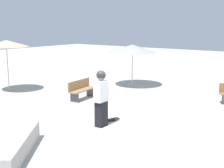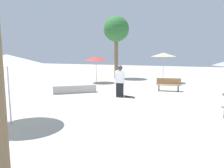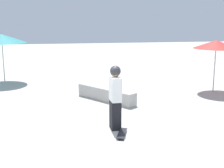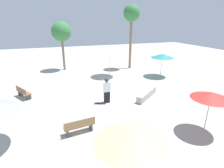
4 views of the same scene
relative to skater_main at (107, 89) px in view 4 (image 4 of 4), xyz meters
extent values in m
plane|color=#B2AFA8|center=(-0.31, 0.79, -1.00)|extent=(60.00, 60.00, 0.00)
cube|color=black|center=(0.00, 0.00, -0.58)|extent=(0.40, 0.29, 0.84)
cube|color=white|center=(0.00, 0.00, 0.18)|extent=(0.51, 0.30, 0.69)
sphere|color=#8C6647|center=(0.00, 0.00, 0.67)|extent=(0.27, 0.27, 0.27)
sphere|color=#2D2D33|center=(0.00, 0.00, 0.70)|extent=(0.31, 0.31, 0.31)
cube|color=black|center=(-0.54, -0.09, -0.94)|extent=(0.82, 0.45, 0.02)
cylinder|color=silver|center=(-0.81, -0.09, -0.97)|extent=(0.06, 0.05, 0.05)
cylinder|color=silver|center=(-0.75, 0.07, -0.97)|extent=(0.06, 0.05, 0.05)
cylinder|color=silver|center=(-0.34, -0.25, -0.97)|extent=(0.06, 0.05, 0.05)
cylinder|color=silver|center=(-0.28, -0.09, -0.97)|extent=(0.06, 0.05, 0.05)
cube|color=#A8A39E|center=(3.09, -0.20, -0.75)|extent=(2.43, 1.98, 0.50)
cube|color=#47474C|center=(-5.98, 3.41, -0.80)|extent=(0.38, 0.27, 0.40)
cube|color=#47474C|center=(-5.34, 2.34, -0.80)|extent=(0.38, 0.27, 0.40)
cube|color=olive|center=(-5.66, 2.88, -0.58)|extent=(1.20, 1.60, 0.05)
cube|color=olive|center=(-5.83, 2.78, -0.35)|extent=(0.85, 1.39, 0.40)
cube|color=#47474C|center=(-3.05, -3.07, -0.80)|extent=(0.13, 0.40, 0.40)
cube|color=#47474C|center=(-1.82, -2.91, -0.80)|extent=(0.13, 0.40, 0.40)
cube|color=#9E754C|center=(-2.44, -2.99, -0.58)|extent=(1.64, 0.63, 0.05)
cube|color=#9E754C|center=(-2.41, -3.19, -0.35)|extent=(1.59, 0.24, 0.40)
cylinder|color=#B7B7BC|center=(2.15, 5.97, 0.20)|extent=(0.05, 0.05, 2.40)
cone|color=beige|center=(2.15, 5.97, 1.35)|extent=(2.37, 2.37, 0.33)
cylinder|color=#B7B7BC|center=(7.26, 4.21, 0.11)|extent=(0.05, 0.05, 2.23)
cone|color=teal|center=(7.26, 4.21, 1.17)|extent=(2.32, 2.32, 0.41)
cylinder|color=#B7B7BC|center=(3.79, -5.01, 0.05)|extent=(0.05, 0.05, 2.10)
cone|color=red|center=(3.79, -5.01, 1.05)|extent=(1.91, 1.91, 0.35)
cone|color=#C6B289|center=(-1.52, -7.11, 1.37)|extent=(2.15, 2.15, 0.32)
cylinder|color=#896B4C|center=(-2.08, 10.26, 1.03)|extent=(0.27, 0.27, 4.06)
sphere|color=#387A3D|center=(-2.08, 10.26, 3.39)|extent=(2.19, 2.19, 2.19)
cylinder|color=#896B4C|center=(5.62, 8.43, 2.03)|extent=(0.30, 0.30, 6.07)
sphere|color=#387A3D|center=(5.62, 8.43, 5.35)|extent=(1.87, 1.87, 1.87)
camera|label=1|loc=(7.69, 6.13, 2.33)|focal=50.00mm
camera|label=2|loc=(-3.93, 11.81, 1.61)|focal=35.00mm
camera|label=3|loc=(-8.44, 1.54, 2.19)|focal=50.00mm
camera|label=4|loc=(-3.36, -10.83, 4.45)|focal=28.00mm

